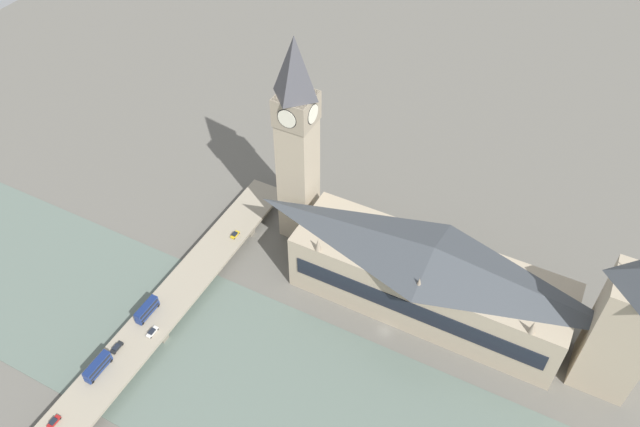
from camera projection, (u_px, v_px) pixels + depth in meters
ground_plane at (384, 331)px, 213.43m from camera, size 600.00×600.00×0.00m
river_water at (336, 422)px, 189.72m from camera, size 63.00×360.00×0.30m
parliament_hall at (429, 278)px, 210.57m from camera, size 27.51×93.83×30.42m
clock_tower at (297, 140)px, 216.02m from camera, size 13.03×13.03×84.83m
victoria_tower at (625, 326)px, 183.07m from camera, size 17.39×17.39×57.10m
road_bridge at (150, 327)px, 209.85m from camera, size 157.99×14.73×4.99m
double_decker_bus_lead at (147, 309)px, 210.39m from camera, size 10.13×2.48×4.96m
double_decker_bus_rear at (97, 366)px, 194.99m from camera, size 10.43×2.59×4.77m
car_northbound_lead at (235, 235)px, 237.83m from camera, size 4.03×1.77×1.44m
car_northbound_mid at (152, 332)px, 206.43m from camera, size 4.67×1.79×1.40m
car_southbound_lead at (54, 422)px, 183.97m from camera, size 4.29×1.78×1.42m
car_southbound_mid at (117, 347)px, 202.16m from camera, size 4.73×1.81×1.37m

